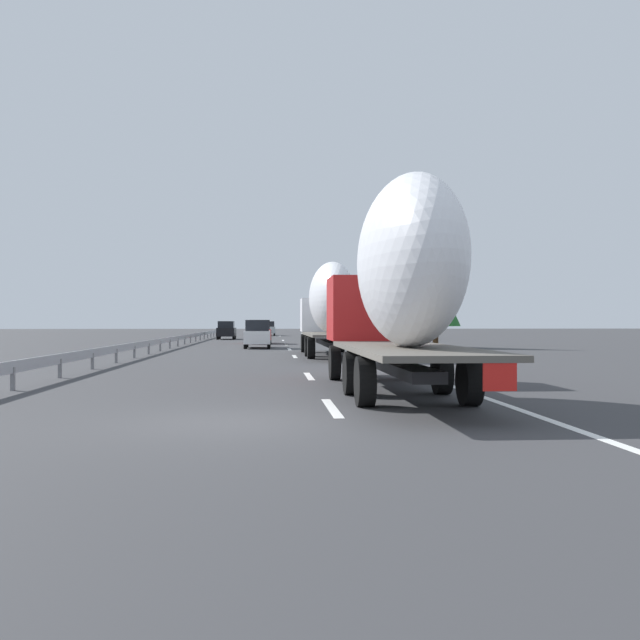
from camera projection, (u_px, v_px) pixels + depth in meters
ground_plane at (262, 346)px, 52.25m from camera, size 260.00×260.00×0.00m
lane_stripe_0 at (332, 408)px, 14.48m from camera, size 3.20×0.20×0.01m
lane_stripe_1 at (309, 376)px, 22.90m from camera, size 3.20×0.20×0.01m
lane_stripe_2 at (295, 356)px, 35.95m from camera, size 3.20×0.20×0.01m
lane_stripe_3 at (289, 349)px, 45.55m from camera, size 3.20×0.20×0.01m
lane_stripe_4 at (286, 345)px, 55.02m from camera, size 3.20×0.20×0.01m
lane_stripe_5 at (286, 344)px, 55.96m from camera, size 3.20×0.20×0.01m
lane_stripe_6 at (283, 340)px, 67.33m from camera, size 3.20×0.20×0.01m
lane_stripe_7 at (280, 336)px, 87.99m from camera, size 3.20×0.20×0.01m
edge_line_right at (331, 343)px, 57.63m from camera, size 110.00×0.20×0.01m
truck_lead at (330, 304)px, 36.25m from camera, size 13.56×2.55×4.71m
truck_trailing at (400, 282)px, 16.81m from camera, size 12.43×2.55×4.96m
car_black_suv at (226, 330)px, 71.74m from camera, size 4.52×1.79×1.83m
car_silver_hatch at (268, 328)px, 91.04m from camera, size 4.69×1.92×1.84m
car_red_compact at (260, 332)px, 57.47m from camera, size 4.63×1.89×1.92m
car_white_van at (257, 334)px, 47.58m from camera, size 4.62×1.74×1.88m
road_sign at (355, 315)px, 51.64m from camera, size 0.10×0.90×3.27m
tree_0 at (435, 298)px, 48.02m from camera, size 3.35×3.35×5.26m
tree_1 at (347, 307)px, 85.03m from camera, size 3.41×3.41×5.92m
tree_2 at (379, 301)px, 78.58m from camera, size 3.48×3.48×6.19m
tree_3 at (427, 280)px, 49.28m from camera, size 3.77×3.77×7.66m
guardrail_median at (185, 337)px, 54.82m from camera, size 94.00×0.10×0.76m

